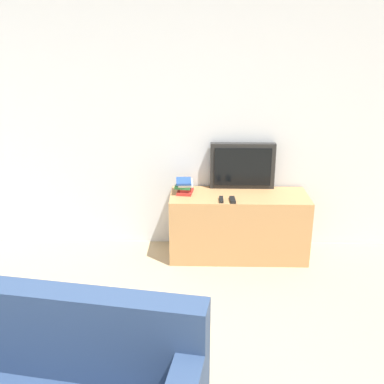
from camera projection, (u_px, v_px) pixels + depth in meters
wall_back at (160, 118)px, 4.33m from camera, size 9.00×0.06×2.60m
tv_stand at (238, 225)px, 4.34m from camera, size 1.30×0.51×0.63m
television at (242, 166)px, 4.37m from camera, size 0.63×0.09×0.45m
book_stack at (185, 186)px, 4.28m from camera, size 0.18×0.24×0.13m
remote_on_stand at (233, 200)px, 4.07m from camera, size 0.05×0.15×0.02m
remote_secondary at (221, 199)px, 4.08m from camera, size 0.04×0.14×0.02m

